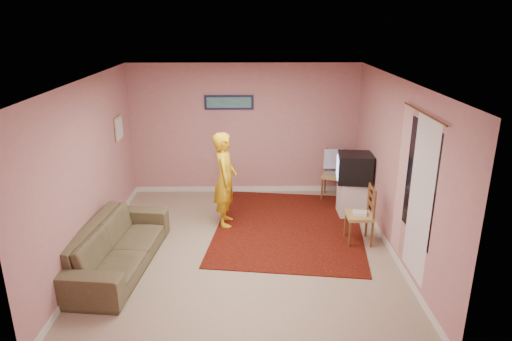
{
  "coord_description": "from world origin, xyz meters",
  "views": [
    {
      "loc": [
        0.09,
        -6.31,
        3.43
      ],
      "look_at": [
        0.19,
        0.6,
        1.09
      ],
      "focal_mm": 32.0,
      "sensor_mm": 36.0,
      "label": 1
    }
  ],
  "objects_px": {
    "tv_cabinet": "(353,198)",
    "chair_a": "(334,170)",
    "crt_tv": "(354,168)",
    "chair_b": "(360,209)",
    "person": "(225,179)",
    "sofa": "(117,246)"
  },
  "relations": [
    {
      "from": "chair_b",
      "to": "sofa",
      "type": "xyz_separation_m",
      "value": [
        -3.62,
        -0.7,
        -0.24
      ]
    },
    {
      "from": "tv_cabinet",
      "to": "sofa",
      "type": "distance_m",
      "value": 4.15
    },
    {
      "from": "tv_cabinet",
      "to": "crt_tv",
      "type": "height_order",
      "value": "crt_tv"
    },
    {
      "from": "tv_cabinet",
      "to": "crt_tv",
      "type": "bearing_deg",
      "value": 172.15
    },
    {
      "from": "tv_cabinet",
      "to": "crt_tv",
      "type": "xyz_separation_m",
      "value": [
        -0.01,
        0.0,
        0.57
      ]
    },
    {
      "from": "crt_tv",
      "to": "chair_b",
      "type": "bearing_deg",
      "value": -88.91
    },
    {
      "from": "crt_tv",
      "to": "sofa",
      "type": "relative_size",
      "value": 0.29
    },
    {
      "from": "chair_b",
      "to": "person",
      "type": "bearing_deg",
      "value": -107.65
    },
    {
      "from": "crt_tv",
      "to": "chair_b",
      "type": "height_order",
      "value": "crt_tv"
    },
    {
      "from": "sofa",
      "to": "person",
      "type": "height_order",
      "value": "person"
    },
    {
      "from": "crt_tv",
      "to": "chair_a",
      "type": "height_order",
      "value": "crt_tv"
    },
    {
      "from": "tv_cabinet",
      "to": "person",
      "type": "relative_size",
      "value": 0.39
    },
    {
      "from": "tv_cabinet",
      "to": "chair_a",
      "type": "distance_m",
      "value": 0.87
    },
    {
      "from": "tv_cabinet",
      "to": "chair_a",
      "type": "xyz_separation_m",
      "value": [
        -0.21,
        0.8,
        0.27
      ]
    },
    {
      "from": "chair_b",
      "to": "person",
      "type": "xyz_separation_m",
      "value": [
        -2.14,
        0.71,
        0.24
      ]
    },
    {
      "from": "chair_b",
      "to": "sofa",
      "type": "bearing_deg",
      "value": -78.37
    },
    {
      "from": "tv_cabinet",
      "to": "crt_tv",
      "type": "distance_m",
      "value": 0.57
    },
    {
      "from": "chair_a",
      "to": "person",
      "type": "xyz_separation_m",
      "value": [
        -2.06,
        -1.16,
        0.23
      ]
    },
    {
      "from": "chair_a",
      "to": "sofa",
      "type": "height_order",
      "value": "chair_a"
    },
    {
      "from": "chair_a",
      "to": "person",
      "type": "distance_m",
      "value": 2.38
    },
    {
      "from": "chair_b",
      "to": "tv_cabinet",
      "type": "bearing_deg",
      "value": 173.53
    },
    {
      "from": "person",
      "to": "tv_cabinet",
      "type": "bearing_deg",
      "value": -81.2
    }
  ]
}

